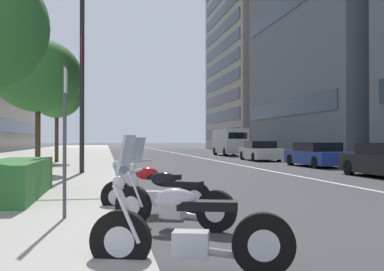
{
  "coord_description": "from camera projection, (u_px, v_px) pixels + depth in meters",
  "views": [
    {
      "loc": [
        -5.34,
        7.48,
        1.44
      ],
      "look_at": [
        14.13,
        3.86,
        1.62
      ],
      "focal_mm": 43.56,
      "sensor_mm": 36.0,
      "label": 1
    }
  ],
  "objects": [
    {
      "name": "street_tree_by_lamp_post",
      "position": [
        57.0,
        97.0,
        27.07
      ],
      "size": [
        2.84,
        2.84,
        4.98
      ],
      "color": "#473323",
      "rests_on": "sidewalk_right_plaza"
    },
    {
      "name": "motorcycle_under_tarp",
      "position": [
        171.0,
        201.0,
        7.56
      ],
      "size": [
        1.33,
        1.84,
        1.49
      ],
      "rotation": [
        0.0,
        0.0,
        0.96
      ],
      "color": "black",
      "rests_on": "ground"
    },
    {
      "name": "motorcycle_second_in_row",
      "position": [
        154.0,
        192.0,
        9.02
      ],
      "size": [
        0.88,
        2.1,
        1.1
      ],
      "rotation": [
        0.0,
        0.0,
        1.25
      ],
      "color": "black",
      "rests_on": "ground"
    },
    {
      "name": "street_tree_mid_sidewalk",
      "position": [
        38.0,
        75.0,
        19.31
      ],
      "size": [
        3.58,
        3.58,
        5.49
      ],
      "color": "#473323",
      "rests_on": "sidewalk_right_plaza"
    },
    {
      "name": "motorcycle_nearest_camera",
      "position": [
        187.0,
        232.0,
        4.99
      ],
      "size": [
        0.85,
        2.15,
        1.49
      ],
      "rotation": [
        0.0,
        0.0,
        1.27
      ],
      "color": "black",
      "rests_on": "ground"
    },
    {
      "name": "parking_sign_by_curb",
      "position": [
        65.0,
        126.0,
        7.65
      ],
      "size": [
        0.32,
        0.06,
        2.51
      ],
      "color": "#47494C",
      "rests_on": "sidewalk_right_plaza"
    },
    {
      "name": "car_mid_block_traffic",
      "position": [
        317.0,
        155.0,
        24.87
      ],
      "size": [
        4.56,
        2.02,
        1.3
      ],
      "rotation": [
        0.0,
        0.0,
        0.03
      ],
      "color": "navy",
      "rests_on": "ground"
    },
    {
      "name": "clipped_hedge_bed",
      "position": [
        16.0,
        179.0,
        10.47
      ],
      "size": [
        4.33,
        1.1,
        0.82
      ],
      "primitive_type": "cube",
      "color": "#337033",
      "rests_on": "sidewalk_right_plaza"
    },
    {
      "name": "car_lead_in_lane",
      "position": [
        260.0,
        151.0,
        32.37
      ],
      "size": [
        4.71,
        2.08,
        1.36
      ],
      "rotation": [
        0.0,
        0.0,
        -0.04
      ],
      "color": "beige",
      "rests_on": "ground"
    },
    {
      "name": "lane_centre_stripe",
      "position": [
        192.0,
        156.0,
        41.01
      ],
      "size": [
        110.0,
        0.16,
        0.01
      ],
      "primitive_type": "cube",
      "color": "silver",
      "rests_on": "ground"
    },
    {
      "name": "office_tower_far_left_down_avenue",
      "position": [
        290.0,
        52.0,
        69.24
      ],
      "size": [
        21.56,
        21.25,
        29.06
      ],
      "color": "#B7B2A3",
      "rests_on": "ground"
    },
    {
      "name": "street_lamp_with_banners",
      "position": [
        93.0,
        47.0,
        18.25
      ],
      "size": [
        1.26,
        2.76,
        8.13
      ],
      "color": "#232326",
      "rests_on": "sidewalk_right_plaza"
    },
    {
      "name": "sidewalk_right_plaza",
      "position": [
        39.0,
        159.0,
        33.85
      ],
      "size": [
        160.0,
        10.66,
        0.15
      ],
      "primitive_type": "cube",
      "color": "#A39E93",
      "rests_on": "ground"
    },
    {
      "name": "delivery_van_ahead",
      "position": [
        230.0,
        141.0,
        42.62
      ],
      "size": [
        5.32,
        2.1,
        2.42
      ],
      "rotation": [
        0.0,
        0.0,
        0.01
      ],
      "color": "silver",
      "rests_on": "ground"
    }
  ]
}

